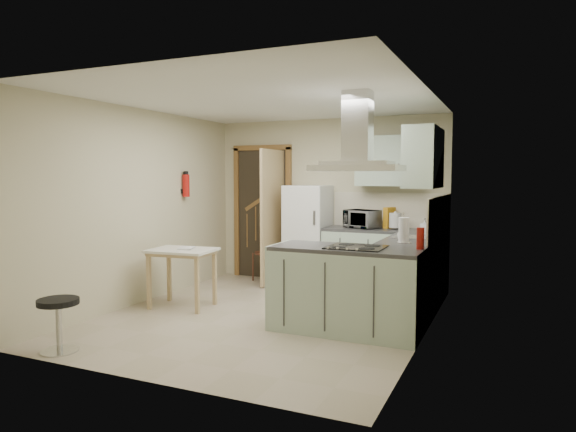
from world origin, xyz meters
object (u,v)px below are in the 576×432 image
at_px(stool, 59,325).
at_px(microwave, 362,219).
at_px(peninsula, 347,290).
at_px(fridge, 308,236).
at_px(drop_leaf_table, 182,278).
at_px(extractor_hood, 357,168).
at_px(bentwood_chair, 267,253).

relative_size(stool, microwave, 1.09).
relative_size(peninsula, microwave, 3.33).
xyz_separation_m(fridge, microwave, (0.82, 0.00, 0.28)).
bearing_deg(stool, drop_leaf_table, 87.42).
distance_m(extractor_hood, stool, 3.25).
height_order(extractor_hood, bentwood_chair, extractor_hood).
distance_m(peninsula, stool, 2.83).
xyz_separation_m(fridge, bentwood_chair, (-0.71, 0.05, -0.31)).
height_order(peninsula, microwave, microwave).
distance_m(fridge, drop_leaf_table, 2.10).
height_order(peninsula, drop_leaf_table, peninsula).
xyz_separation_m(extractor_hood, bentwood_chair, (-2.04, 2.03, -1.28)).
height_order(fridge, bentwood_chair, fridge).
height_order(extractor_hood, microwave, extractor_hood).
relative_size(fridge, stool, 2.97).
height_order(drop_leaf_table, microwave, microwave).
relative_size(fridge, extractor_hood, 1.67).
bearing_deg(peninsula, drop_leaf_table, 176.07).
bearing_deg(bentwood_chair, peninsula, -26.93).
bearing_deg(fridge, microwave, 0.30).
relative_size(fridge, peninsula, 0.97).
distance_m(stool, microwave, 4.19).
height_order(peninsula, stool, peninsula).
bearing_deg(microwave, peninsula, -56.84).
distance_m(bentwood_chair, stool, 3.74).
relative_size(extractor_hood, bentwood_chair, 1.03).
bearing_deg(stool, extractor_hood, 35.36).
bearing_deg(extractor_hood, peninsula, 180.00).
bearing_deg(extractor_hood, fridge, 123.79).
bearing_deg(microwave, stool, -95.27).
distance_m(extractor_hood, drop_leaf_table, 2.66).
xyz_separation_m(stool, microwave, (1.87, 3.67, 0.78)).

